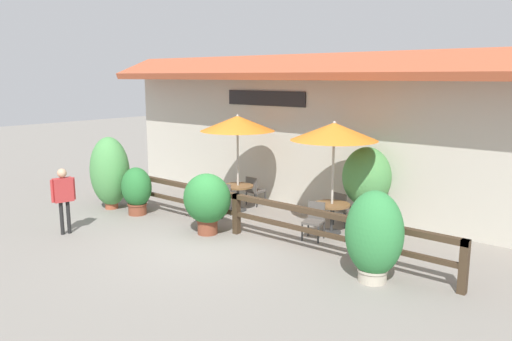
% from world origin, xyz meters
% --- Properties ---
extents(ground_plane, '(60.00, 60.00, 0.00)m').
position_xyz_m(ground_plane, '(0.00, 0.00, 0.00)').
color(ground_plane, gray).
extents(building_facade, '(14.28, 1.49, 4.23)m').
position_xyz_m(building_facade, '(-0.00, 4.10, 2.17)').
color(building_facade, '#BCB7A8').
rests_on(building_facade, ground).
extents(patio_railing, '(10.40, 0.14, 0.95)m').
position_xyz_m(patio_railing, '(0.00, 1.05, 0.70)').
color(patio_railing, '#3D2D1E').
rests_on(patio_railing, ground).
extents(patio_umbrella_near, '(2.00, 2.00, 2.63)m').
position_xyz_m(patio_umbrella_near, '(-1.35, 2.61, 2.38)').
color(patio_umbrella_near, '#B7B2A8').
rests_on(patio_umbrella_near, ground).
extents(dining_table_near, '(0.84, 0.84, 0.70)m').
position_xyz_m(dining_table_near, '(-1.35, 2.61, 0.56)').
color(dining_table_near, brown).
rests_on(dining_table_near, ground).
extents(chair_near_streetside, '(0.47, 0.47, 0.84)m').
position_xyz_m(chair_near_streetside, '(-1.32, 1.93, 0.46)').
color(chair_near_streetside, '#514C47').
rests_on(chair_near_streetside, ground).
extents(chair_near_wallside, '(0.42, 0.42, 0.84)m').
position_xyz_m(chair_near_wallside, '(-1.33, 3.28, 0.46)').
color(chair_near_wallside, '#514C47').
rests_on(chair_near_wallside, ground).
extents(patio_umbrella_middle, '(2.00, 2.00, 2.63)m').
position_xyz_m(patio_umbrella_middle, '(1.67, 2.53, 2.38)').
color(patio_umbrella_middle, '#B7B2A8').
rests_on(patio_umbrella_middle, ground).
extents(dining_table_middle, '(0.84, 0.84, 0.70)m').
position_xyz_m(dining_table_middle, '(1.67, 2.53, 0.56)').
color(dining_table_middle, brown).
rests_on(dining_table_middle, ground).
extents(chair_middle_streetside, '(0.50, 0.50, 0.84)m').
position_xyz_m(chair_middle_streetside, '(1.61, 1.88, 0.46)').
color(chair_middle_streetside, '#514C47').
rests_on(chair_middle_streetside, ground).
extents(chair_middle_wallside, '(0.50, 0.50, 0.84)m').
position_xyz_m(chair_middle_wallside, '(1.60, 3.18, 0.46)').
color(chair_middle_wallside, '#514C47').
rests_on(chair_middle_wallside, ground).
extents(potted_plant_small_flowering, '(1.15, 1.03, 1.43)m').
position_xyz_m(potted_plant_small_flowering, '(-0.51, 0.61, 0.81)').
color(potted_plant_small_flowering, brown).
rests_on(potted_plant_small_flowering, ground).
extents(potted_plant_broad_leaf, '(1.05, 0.94, 1.67)m').
position_xyz_m(potted_plant_broad_leaf, '(3.72, 0.55, 0.86)').
color(potted_plant_broad_leaf, '#B7AD99').
rests_on(potted_plant_broad_leaf, ground).
extents(potted_plant_entrance_palm, '(1.14, 1.02, 2.00)m').
position_xyz_m(potted_plant_entrance_palm, '(-4.18, 0.50, 1.04)').
color(potted_plant_entrance_palm, '#9E4C33').
rests_on(potted_plant_entrance_palm, ground).
extents(potted_plant_corner_fern, '(0.84, 0.76, 1.27)m').
position_xyz_m(potted_plant_corner_fern, '(-3.13, 0.59, 0.68)').
color(potted_plant_corner_fern, brown).
rests_on(potted_plant_corner_fern, ground).
extents(potted_plant_tall_tropical, '(1.20, 1.08, 1.95)m').
position_xyz_m(potted_plant_tall_tropical, '(2.00, 3.55, 1.18)').
color(potted_plant_tall_tropical, '#9E4C33').
rests_on(potted_plant_tall_tropical, ground).
extents(pedestrian, '(0.28, 0.54, 1.55)m').
position_xyz_m(pedestrian, '(-3.04, -1.52, 1.00)').
color(pedestrian, black).
rests_on(pedestrian, ground).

